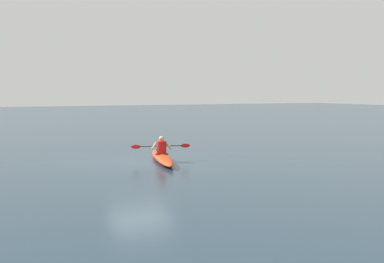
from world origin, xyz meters
TOP-DOWN VIEW (x-y plane):
  - ground_plane at (0.00, 0.00)m, footprint 160.00×160.00m
  - kayak at (-0.92, 0.17)m, footprint 1.78×4.65m
  - kayaker at (-0.95, 0.05)m, footprint 2.42×0.73m

SIDE VIEW (x-z plane):
  - ground_plane at x=0.00m, z-range 0.00..0.00m
  - kayak at x=-0.92m, z-range 0.00..0.32m
  - kayaker at x=-0.95m, z-range 0.25..0.98m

